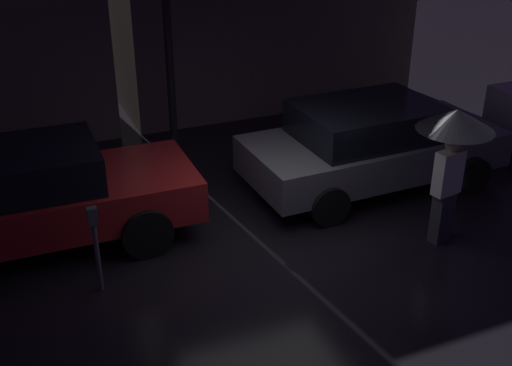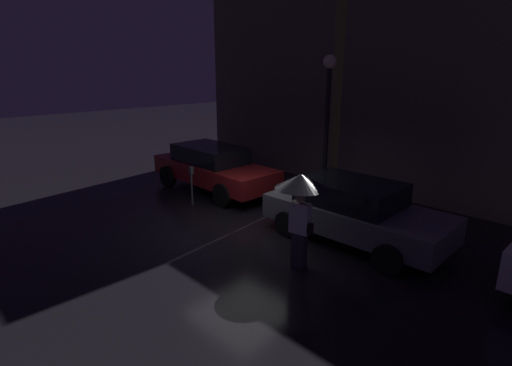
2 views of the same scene
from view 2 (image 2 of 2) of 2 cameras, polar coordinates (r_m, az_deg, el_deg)
name	(u,v)px [view 2 (image 2 of 2)]	position (r m, az deg, el deg)	size (l,w,h in m)	color
ground_plane	(245,228)	(10.22, -1.61, -6.48)	(60.00, 60.00, 0.00)	black
building_facade_left	(292,36)	(17.02, 5.23, 20.24)	(6.16, 3.00, 10.29)	#564C47
building_facade_right	(463,76)	(13.63, 27.42, 13.38)	(6.33, 3.00, 7.36)	#564C47
parked_car_red	(213,167)	(13.18, -6.19, 2.29)	(4.73, 1.92, 1.48)	maroon
parked_car_grey	(354,210)	(9.56, 13.87, -3.83)	(4.28, 2.04, 1.42)	slate
pedestrian_with_umbrella	(301,194)	(7.80, 6.43, -1.56)	(1.02, 1.02, 1.98)	#383842
parking_meter	(191,181)	(11.80, -9.20, 0.24)	(0.12, 0.10, 1.17)	#4C5154
street_lamp_near	(328,101)	(12.52, 10.22, 11.42)	(0.40, 0.40, 4.29)	black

